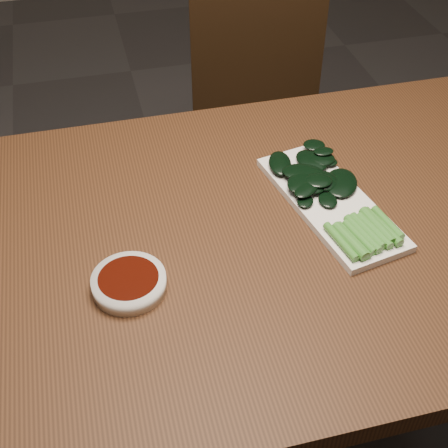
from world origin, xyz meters
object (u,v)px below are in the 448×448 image
Objects in this scene: gai_lan at (329,191)px; serving_plate at (330,202)px; sauce_bowl at (129,283)px; table at (243,260)px; chair_far at (259,128)px.

serving_plate is at bearing -88.98° from gai_lan.
gai_lan is at bearing 91.02° from serving_plate.
gai_lan reaches higher than sauce_bowl.
gai_lan is at bearing 13.26° from table.
sauce_bowl is (-0.21, -0.08, 0.09)m from table.
table is 0.19m from serving_plate.
table is at bearing -170.71° from serving_plate.
sauce_bowl is at bearing -163.50° from serving_plate.
serving_plate is (0.38, 0.11, -0.01)m from sauce_bowl.
chair_far is 0.71m from serving_plate.
chair_far is at bearing 59.53° from sauce_bowl.
table is at bearing -166.74° from gai_lan.
chair_far is at bearing 70.63° from table.
gai_lan is (0.17, 0.04, 0.09)m from table.
table is at bearing 21.99° from sauce_bowl.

